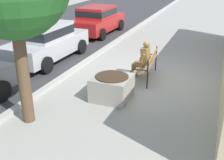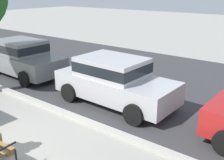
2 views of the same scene
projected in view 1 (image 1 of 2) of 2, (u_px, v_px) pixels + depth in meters
ground_plane at (150, 79)px, 9.85m from camera, size 80.00×80.00×0.00m
curb_stone at (77, 67)px, 10.81m from camera, size 60.00×0.20×0.12m
park_bench at (148, 64)px, 9.74m from camera, size 1.83×0.67×0.95m
bronze_statue_seated at (142, 60)px, 9.73m from camera, size 0.70×0.78×1.37m
concrete_planter at (112, 87)px, 8.33m from camera, size 1.09×1.09×0.73m
parked_car_silver at (46, 41)px, 11.47m from camera, size 4.14×2.00×1.56m
parked_car_red at (98, 19)px, 15.89m from camera, size 4.14×2.00×1.56m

